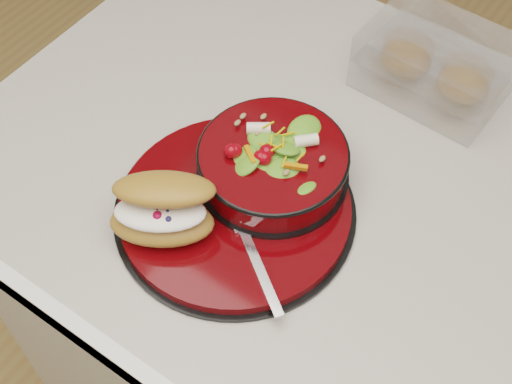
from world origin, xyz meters
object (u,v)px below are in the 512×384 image
Objects in this scene: salad_bowl at (273,160)px; croissant at (163,210)px; island_counter at (360,355)px; pastry_box at (436,64)px; dinner_plate at (235,209)px; fork at (253,255)px.

salad_bowl is 1.36× the size of croissant.
island_counter is 5.81× the size of pastry_box.
island_counter is at bearing 17.07° from salad_bowl.
dinner_plate is at bearing -146.77° from island_counter.
dinner_plate is 0.08m from fork.
pastry_box reaches higher than island_counter.
salad_bowl reaches higher than dinner_plate.
fork is (0.05, -0.12, -0.03)m from salad_bowl.
pastry_box is at bearing 108.04° from island_counter.
salad_bowl is at bearing 78.79° from dinner_plate.
pastry_box is (0.09, 0.29, -0.01)m from salad_bowl.
fork is at bearing -66.45° from salad_bowl.
dinner_plate is 0.38m from pastry_box.
dinner_plate is 0.08m from salad_bowl.
dinner_plate is 1.57× the size of salad_bowl.
croissant reaches higher than fork.
island_counter is 0.51m from dinner_plate.
croissant is (-0.05, -0.08, 0.05)m from dinner_plate.
island_counter is at bearing 33.23° from dinner_plate.
pastry_box reaches higher than dinner_plate.
island_counter is at bearing -0.28° from fork.
salad_bowl is at bearing -104.89° from pastry_box.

